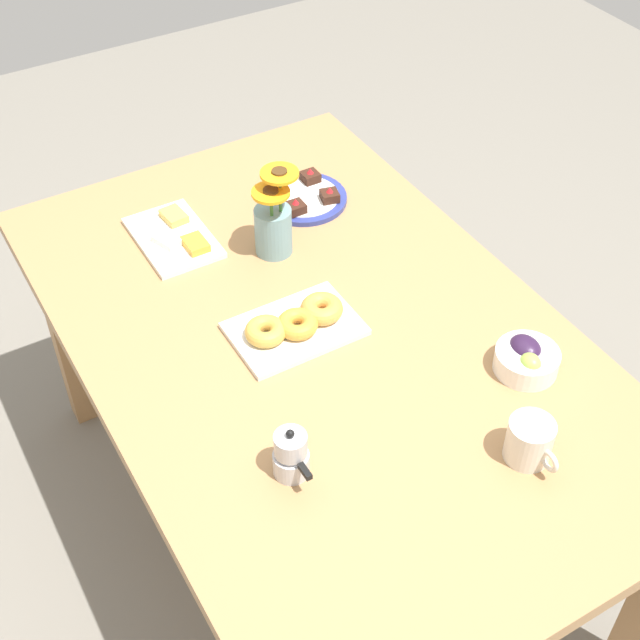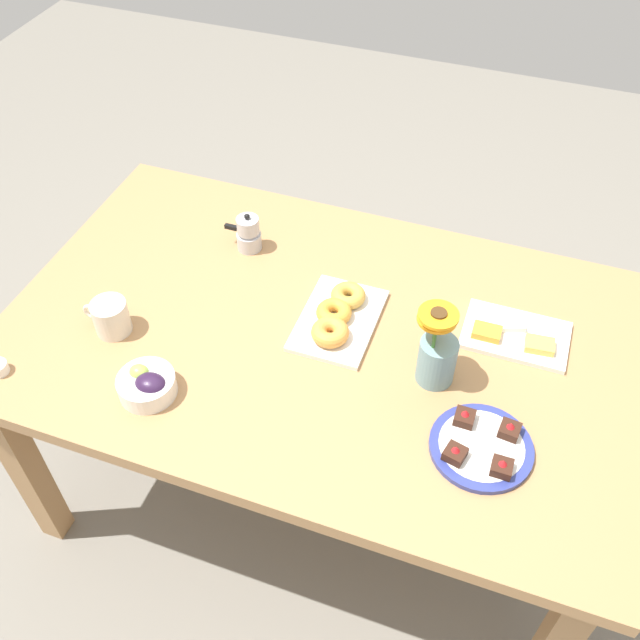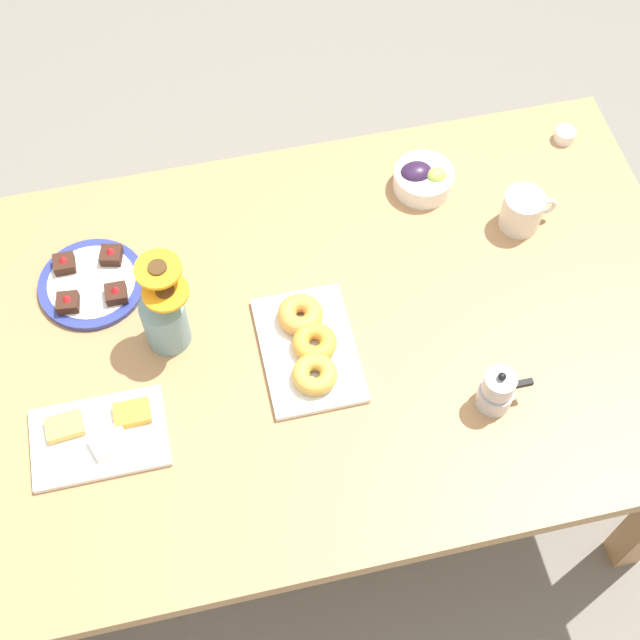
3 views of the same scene
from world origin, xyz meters
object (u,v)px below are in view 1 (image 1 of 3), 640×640
at_px(moka_pot, 291,455).
at_px(dining_table, 320,360).
at_px(croissant_platter, 296,324).
at_px(cheese_platter, 175,237).
at_px(dessert_plate, 303,197).
at_px(flower_vase, 274,225).
at_px(grape_bowl, 526,359).
at_px(coffee_mug, 530,441).

bearing_deg(moka_pot, dining_table, 141.49).
xyz_separation_m(dining_table, croissant_platter, (-0.03, -0.04, 0.11)).
xyz_separation_m(cheese_platter, moka_pot, (0.76, -0.09, 0.04)).
bearing_deg(cheese_platter, dessert_plate, 87.36).
relative_size(flower_vase, moka_pot, 1.97).
relative_size(grape_bowl, cheese_platter, 0.52).
xyz_separation_m(dining_table, flower_vase, (-0.30, 0.05, 0.17)).
distance_m(coffee_mug, croissant_platter, 0.57).
relative_size(croissant_platter, moka_pot, 2.35).
bearing_deg(croissant_platter, moka_pot, -30.53).
bearing_deg(coffee_mug, croissant_platter, -157.94).
bearing_deg(cheese_platter, grape_bowl, 30.68).
relative_size(cheese_platter, moka_pot, 2.18).
bearing_deg(coffee_mug, flower_vase, -171.40).
relative_size(coffee_mug, moka_pot, 1.05).
bearing_deg(cheese_platter, croissant_platter, 12.96).
distance_m(dining_table, flower_vase, 0.35).
distance_m(cheese_platter, croissant_platter, 0.45).
bearing_deg(moka_pot, dessert_plate, 148.96).
bearing_deg(grape_bowl, dessert_plate, -172.08).
xyz_separation_m(dining_table, dessert_plate, (-0.45, 0.21, 0.10)).
relative_size(cheese_platter, dessert_plate, 1.14).
bearing_deg(coffee_mug, cheese_platter, -161.94).
relative_size(dining_table, croissant_platter, 5.71).
relative_size(dining_table, dessert_plate, 7.03).
bearing_deg(croissant_platter, grape_bowl, 46.46).
distance_m(dining_table, dessert_plate, 0.51).
xyz_separation_m(grape_bowl, moka_pot, (-0.01, -0.56, 0.02)).
bearing_deg(dessert_plate, cheese_platter, -92.64).
height_order(coffee_mug, dessert_plate, coffee_mug).
height_order(croissant_platter, flower_vase, flower_vase).
xyz_separation_m(grape_bowl, dessert_plate, (-0.76, -0.11, -0.02)).
height_order(grape_bowl, dessert_plate, grape_bowl).
height_order(cheese_platter, moka_pot, moka_pot).
distance_m(grape_bowl, croissant_platter, 0.50).
bearing_deg(dessert_plate, flower_vase, -48.17).
distance_m(croissant_platter, moka_pot, 0.38).
xyz_separation_m(grape_bowl, cheese_platter, (-0.78, -0.46, -0.02)).
bearing_deg(dining_table, dessert_plate, 154.65).
height_order(grape_bowl, croissant_platter, grape_bowl).
bearing_deg(flower_vase, croissant_platter, -18.78).
height_order(dining_table, dessert_plate, dessert_plate).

